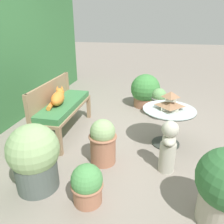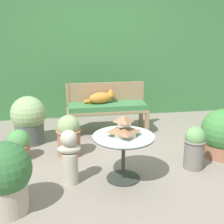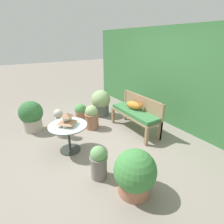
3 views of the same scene
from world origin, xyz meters
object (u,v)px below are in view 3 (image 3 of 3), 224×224
object	(u,v)px
potted_plant_hedge_corner	(81,111)
potted_plant_bench_left	(31,116)
garden_bench	(135,114)
potted_plant_patio_mid	(135,173)
potted_plant_table_near	(92,117)
garden_bust	(59,123)
potted_plant_path_edge	(99,161)
patio_table	(68,131)
cat	(134,105)
potted_plant_bench_right	(101,103)
pagoda_birdhouse	(67,120)

from	to	relation	value
potted_plant_hedge_corner	potted_plant_bench_left	distance (m)	1.25
garden_bench	potted_plant_patio_mid	world-z (taller)	potted_plant_patio_mid
potted_plant_table_near	potted_plant_patio_mid	size ratio (longest dim) A/B	0.87
garden_bust	potted_plant_path_edge	world-z (taller)	garden_bust
potted_plant_table_near	potted_plant_patio_mid	bearing A→B (deg)	-10.10
patio_table	potted_plant_bench_left	distance (m)	1.35
cat	potted_plant_path_edge	xyz separation A→B (m)	(1.00, -1.49, -0.32)
potted_plant_bench_right	potted_plant_path_edge	bearing A→B (deg)	-29.84
potted_plant_table_near	cat	bearing A→B (deg)	55.59
pagoda_birdhouse	potted_plant_patio_mid	bearing A→B (deg)	15.80
patio_table	potted_plant_bench_right	size ratio (longest dim) A/B	0.98
cat	potted_plant_hedge_corner	bearing A→B (deg)	-158.38
patio_table	potted_plant_path_edge	bearing A→B (deg)	8.27
pagoda_birdhouse	potted_plant_path_edge	world-z (taller)	pagoda_birdhouse
potted_plant_bench_right	potted_plant_path_edge	size ratio (longest dim) A/B	1.32
potted_plant_bench_right	potted_plant_path_edge	world-z (taller)	potted_plant_bench_right
potted_plant_bench_left	potted_plant_bench_right	bearing A→B (deg)	87.92
potted_plant_hedge_corner	potted_plant_bench_right	distance (m)	0.62
potted_plant_bench_right	potted_plant_table_near	bearing A→B (deg)	-44.70
garden_bench	potted_plant_bench_left	size ratio (longest dim) A/B	1.80
garden_bench	potted_plant_patio_mid	size ratio (longest dim) A/B	1.95
cat	potted_plant_table_near	world-z (taller)	cat
pagoda_birdhouse	potted_plant_hedge_corner	distance (m)	1.58
garden_bench	pagoda_birdhouse	world-z (taller)	pagoda_birdhouse
potted_plant_patio_mid	pagoda_birdhouse	bearing A→B (deg)	-164.20
potted_plant_hedge_corner	cat	bearing A→B (deg)	34.11
pagoda_birdhouse	potted_plant_bench_right	xyz separation A→B (m)	(-1.20, 1.38, -0.28)
pagoda_birdhouse	potted_plant_path_edge	xyz separation A→B (m)	(0.95, 0.14, -0.37)
potted_plant_hedge_corner	garden_bench	bearing A→B (deg)	30.96
potted_plant_table_near	potted_plant_hedge_corner	bearing A→B (deg)	-179.01
pagoda_birdhouse	potted_plant_bench_right	world-z (taller)	pagoda_birdhouse
patio_table	potted_plant_bench_left	xyz separation A→B (m)	(-1.27, -0.46, -0.05)
potted_plant_bench_right	potted_plant_path_edge	distance (m)	2.49
potted_plant_table_near	potted_plant_patio_mid	distance (m)	2.13
pagoda_birdhouse	potted_plant_bench_left	size ratio (longest dim) A/B	0.42
patio_table	potted_plant_path_edge	size ratio (longest dim) A/B	1.30
pagoda_birdhouse	potted_plant_table_near	size ratio (longest dim) A/B	0.52
patio_table	potted_plant_path_edge	world-z (taller)	potted_plant_path_edge
patio_table	potted_plant_table_near	bearing A→B (deg)	127.82
patio_table	potted_plant_bench_right	bearing A→B (deg)	131.19
potted_plant_bench_right	potted_plant_patio_mid	world-z (taller)	potted_plant_bench_right
cat	potted_plant_path_edge	world-z (taller)	cat
potted_plant_table_near	potted_plant_bench_left	world-z (taller)	potted_plant_bench_left
cat	patio_table	xyz separation A→B (m)	(0.04, -1.63, -0.17)
garden_bench	potted_plant_bench_right	distance (m)	1.27
potted_plant_bench_left	pagoda_birdhouse	bearing A→B (deg)	19.79
garden_bust	potted_plant_patio_mid	xyz separation A→B (m)	(2.11, 0.41, -0.01)
potted_plant_table_near	potted_plant_path_edge	world-z (taller)	potted_plant_table_near
garden_bench	potted_plant_hedge_corner	xyz separation A→B (m)	(-1.34, -0.80, -0.22)
potted_plant_path_edge	cat	bearing A→B (deg)	123.70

